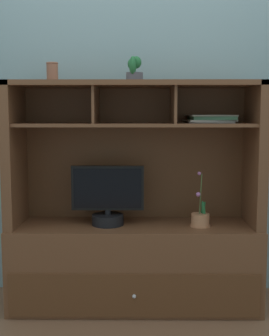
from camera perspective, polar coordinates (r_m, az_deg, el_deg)
name	(u,v)px	position (r m, az deg, el deg)	size (l,w,h in m)	color
floor_plane	(134,305)	(3.06, 0.00, -16.62)	(6.00, 6.00, 0.02)	brown
back_wall	(135,84)	(3.07, 0.04, 10.44)	(6.00, 0.02, 2.80)	#7999A0
media_console	(135,238)	(2.92, 0.00, -8.67)	(1.54, 0.50, 1.40)	brown
tv_monitor	(108,200)	(2.84, -3.35, -4.01)	(0.45, 0.20, 0.37)	black
potted_orchid	(200,219)	(2.86, 8.18, -6.30)	(0.13, 0.13, 0.34)	#BC7C53
magazine_stack_left	(211,119)	(2.89, 9.44, 6.06)	(0.32, 0.28, 0.05)	gray
potted_succulent	(134,71)	(2.83, -0.07, 12.02)	(0.12, 0.13, 0.15)	#484851
ceramic_vase	(52,72)	(2.88, -10.18, 11.67)	(0.07, 0.07, 0.12)	brown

